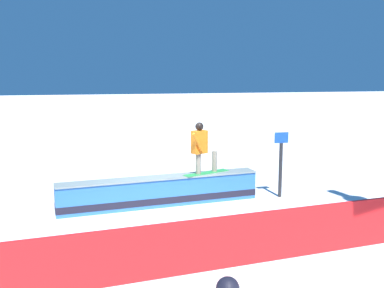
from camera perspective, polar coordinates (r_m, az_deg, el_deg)
ground_plane at (r=12.30m, az=-3.95°, el=-7.70°), size 120.00×120.00×0.00m
grind_box at (r=12.20m, az=-3.97°, el=-6.09°), size 5.44×1.21×0.79m
snowboarder at (r=12.25m, az=1.15°, el=-0.29°), size 1.39×0.83×1.42m
safety_fence at (r=8.24m, az=0.62°, el=-12.69°), size 9.80×1.29×0.98m
trail_marker at (r=13.10m, az=11.06°, el=-2.29°), size 0.40×0.10×1.86m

